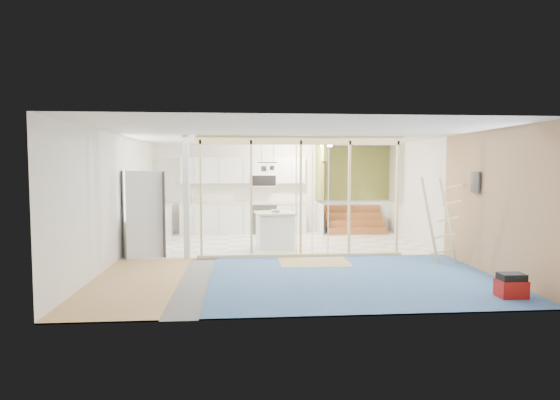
{
  "coord_description": "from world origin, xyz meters",
  "views": [
    {
      "loc": [
        -0.96,
        -9.84,
        1.93
      ],
      "look_at": [
        -0.09,
        0.6,
        1.2
      ],
      "focal_mm": 30.0,
      "sensor_mm": 36.0,
      "label": 1
    }
  ],
  "objects": [
    {
      "name": "room",
      "position": [
        0.0,
        0.0,
        1.3
      ],
      "size": [
        7.01,
        8.01,
        2.61
      ],
      "color": "slate",
      "rests_on": "ground"
    },
    {
      "name": "electrical_panel",
      "position": [
        3.43,
        -1.4,
        1.65
      ],
      "size": [
        0.04,
        0.3,
        0.4
      ],
      "primitive_type": "cube",
      "color": "#3B3B40",
      "rests_on": "room"
    },
    {
      "name": "sheathing_panel",
      "position": [
        3.48,
        -2.0,
        1.3
      ],
      "size": [
        0.02,
        4.0,
        2.6
      ],
      "primitive_type": "cube",
      "color": "tan",
      "rests_on": "room"
    },
    {
      "name": "soap_bottle_b",
      "position": [
        0.7,
        3.81,
        1.04
      ],
      "size": [
        0.12,
        0.12,
        0.21
      ],
      "primitive_type": "imported",
      "rotation": [
        0.0,
        0.0,
        0.33
      ],
      "color": "white",
      "rests_on": "base_cabinets"
    },
    {
      "name": "pot_rack",
      "position": [
        -0.31,
        1.89,
        2.0
      ],
      "size": [
        0.52,
        0.52,
        0.72
      ],
      "color": "black",
      "rests_on": "room"
    },
    {
      "name": "toolbox",
      "position": [
        3.0,
        -3.37,
        0.18
      ],
      "size": [
        0.4,
        0.31,
        0.38
      ],
      "rotation": [
        0.0,
        0.0,
        -0.03
      ],
      "color": "maroon",
      "rests_on": "room"
    },
    {
      "name": "ceiling_light",
      "position": [
        1.4,
        3.0,
        2.54
      ],
      "size": [
        0.32,
        0.32,
        0.08
      ],
      "primitive_type": "cylinder",
      "color": "#FFEABF",
      "rests_on": "room"
    },
    {
      "name": "bowl",
      "position": [
        -0.14,
        1.08,
        0.91
      ],
      "size": [
        0.33,
        0.33,
        0.06
      ],
      "primitive_type": "imported",
      "rotation": [
        0.0,
        0.0,
        -0.38
      ],
      "color": "beige",
      "rests_on": "island"
    },
    {
      "name": "ladder",
      "position": [
        3.01,
        -0.9,
        0.88
      ],
      "size": [
        0.93,
        0.04,
        1.73
      ],
      "rotation": [
        0.0,
        0.0,
        -0.01
      ],
      "color": "tan",
      "rests_on": "room"
    },
    {
      "name": "floor_overlays",
      "position": [
        0.07,
        0.06,
        0.01
      ],
      "size": [
        7.0,
        8.0,
        0.03
      ],
      "color": "white",
      "rests_on": "room"
    },
    {
      "name": "green_partition",
      "position": [
        2.04,
        3.66,
        0.94
      ],
      "size": [
        2.25,
        1.51,
        2.6
      ],
      "color": "olive",
      "rests_on": "room"
    },
    {
      "name": "island",
      "position": [
        -0.17,
        1.1,
        0.44
      ],
      "size": [
        0.98,
        0.98,
        0.88
      ],
      "rotation": [
        0.0,
        0.0,
        0.09
      ],
      "color": "silver",
      "rests_on": "room"
    },
    {
      "name": "fridge",
      "position": [
        -3.1,
        0.45,
        0.93
      ],
      "size": [
        1.08,
        1.04,
        1.87
      ],
      "rotation": [
        0.0,
        0.0,
        0.42
      ],
      "color": "silver",
      "rests_on": "room"
    },
    {
      "name": "stud_frame",
      "position": [
        -0.24,
        -0.0,
        1.59
      ],
      "size": [
        4.66,
        0.14,
        2.6
      ],
      "color": "#E4BC8B",
      "rests_on": "room"
    },
    {
      "name": "soap_bottle_a",
      "position": [
        -2.37,
        3.76,
        1.07
      ],
      "size": [
        0.12,
        0.13,
        0.27
      ],
      "primitive_type": "imported",
      "rotation": [
        0.0,
        0.0,
        -0.21
      ],
      "color": "#B6BACB",
      "rests_on": "base_cabinets"
    },
    {
      "name": "base_cabinets",
      "position": [
        -1.61,
        3.36,
        0.47
      ],
      "size": [
        4.45,
        2.24,
        0.93
      ],
      "color": "silver",
      "rests_on": "room"
    },
    {
      "name": "upper_cabinets",
      "position": [
        -0.84,
        3.82,
        1.82
      ],
      "size": [
        3.6,
        0.41,
        0.85
      ],
      "color": "silver",
      "rests_on": "room"
    }
  ]
}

